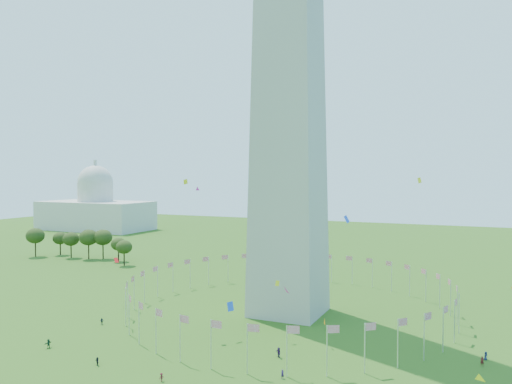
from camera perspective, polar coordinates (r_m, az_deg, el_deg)
flag_ring at (r=129.15m, az=3.76°, el=-11.71°), size 80.24×80.24×9.00m
capitol_building at (r=333.96m, az=-17.88°, el=-0.17°), size 70.00×35.00×46.00m
kites_aloft at (r=99.13m, az=3.71°, el=-7.44°), size 98.45×65.60×36.89m
tree_line_west at (r=221.00m, az=-19.32°, el=-5.79°), size 55.34×15.74×12.10m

